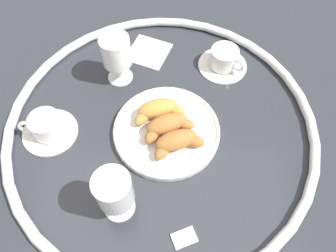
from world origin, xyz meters
The scene contains 12 objects.
ground_plane centered at (0.00, 0.00, 0.00)m, with size 2.20×2.20×0.00m, color #2D3038.
table_chrome_rim centered at (0.00, 0.00, 0.01)m, with size 0.77×0.77×0.02m, color silver.
pastry_plate centered at (-0.01, 0.02, 0.01)m, with size 0.26×0.26×0.02m.
croissant_large centered at (0.01, -0.03, 0.04)m, with size 0.13×0.08×0.04m.
croissant_small centered at (-0.01, 0.02, 0.04)m, with size 0.13×0.09×0.04m.
croissant_extra centered at (-0.03, 0.06, 0.04)m, with size 0.13×0.09×0.04m.
coffee_cup_near centered at (-0.18, -0.20, 0.03)m, with size 0.14×0.14×0.06m.
coffee_cup_far centered at (0.28, 0.01, 0.03)m, with size 0.14×0.14×0.06m.
juice_glass_left centered at (0.11, -0.17, 0.09)m, with size 0.08×0.08×0.14m.
juice_glass_right centered at (0.10, 0.20, 0.10)m, with size 0.08×0.08×0.14m.
sugar_packet centered at (-0.04, 0.27, 0.00)m, with size 0.05×0.03×0.01m, color white.
folded_napkin centered at (0.03, -0.26, 0.00)m, with size 0.11×0.11×0.01m, color silver.
Camera 1 is at (0.00, 0.44, 0.71)m, focal length 35.78 mm.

